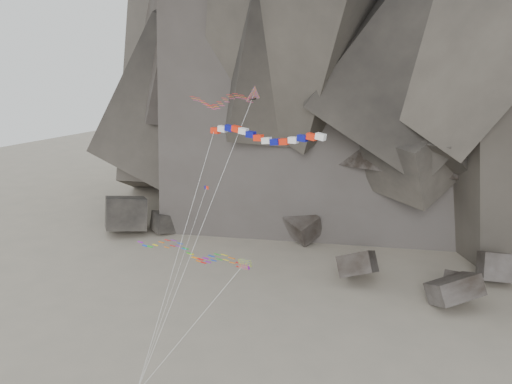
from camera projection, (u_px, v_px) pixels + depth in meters
The scene contains 6 objects.
ground at pixel (209, 375), 57.11m from camera, with size 260.00×260.00×0.00m, color gray.
boulder_field at pixel (258, 242), 88.57m from camera, with size 75.71×19.45×7.56m.
delta_kite at pixel (217, 100), 54.59m from camera, with size 9.34×12.83×27.06m.
banner_kite at pixel (263, 136), 48.42m from camera, with size 13.94×9.19×23.70m.
parafoil_kite at pixel (185, 250), 56.35m from camera, with size 15.01×9.29×11.53m.
pennant_kite at pixel (188, 242), 52.33m from camera, with size 2.46×8.44×17.86m.
Camera 1 is at (30.29, -40.59, 32.52)m, focal length 40.00 mm.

